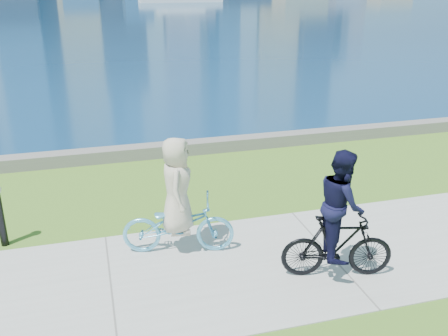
# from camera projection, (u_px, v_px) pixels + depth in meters

# --- Properties ---
(ground) EXTENTS (320.00, 320.00, 0.00)m
(ground) POSITION_uv_depth(u_px,v_px,m) (111.00, 288.00, 8.34)
(ground) COLOR #3F6B1C
(ground) RESTS_ON ground
(concrete_path) EXTENTS (80.00, 3.50, 0.02)m
(concrete_path) POSITION_uv_depth(u_px,v_px,m) (111.00, 287.00, 8.33)
(concrete_path) COLOR #A7A7A2
(concrete_path) RESTS_ON ground
(seawall) EXTENTS (90.00, 0.50, 0.35)m
(seawall) POSITION_uv_depth(u_px,v_px,m) (96.00, 156.00, 13.83)
(seawall) COLOR #65625E
(seawall) RESTS_ON ground
(bay_water) EXTENTS (320.00, 131.00, 0.01)m
(bay_water) POSITION_uv_depth(u_px,v_px,m) (79.00, 8.00, 72.90)
(bay_water) COLOR navy
(bay_water) RESTS_ON ground
(cyclist_woman) EXTENTS (1.17, 2.18, 2.24)m
(cyclist_woman) POSITION_uv_depth(u_px,v_px,m) (178.00, 211.00, 9.13)
(cyclist_woman) COLOR #5EBBE5
(cyclist_woman) RESTS_ON ground
(cyclist_man) EXTENTS (1.00, 1.97, 2.30)m
(cyclist_man) POSITION_uv_depth(u_px,v_px,m) (339.00, 226.00, 8.31)
(cyclist_man) COLOR black
(cyclist_man) RESTS_ON ground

